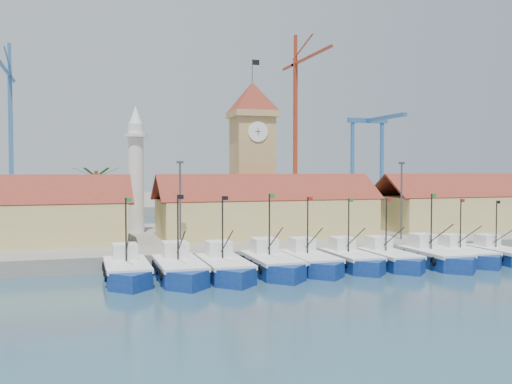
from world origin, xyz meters
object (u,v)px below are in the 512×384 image
object	(u,v)px
boat_5	(352,261)
clock_tower	(252,152)
boat_0	(127,273)
minaret	(136,169)

from	to	relation	value
boat_5	clock_tower	world-z (taller)	clock_tower
boat_0	clock_tower	size ratio (longest dim) A/B	0.44
boat_5	clock_tower	size ratio (longest dim) A/B	0.42
boat_0	minaret	size ratio (longest dim) A/B	0.62
boat_0	boat_5	world-z (taller)	boat_0
clock_tower	boat_5	bearing A→B (deg)	-81.48
boat_0	minaret	distance (m)	26.44
minaret	boat_0	bearing A→B (deg)	-97.11
boat_5	clock_tower	xyz separation A→B (m)	(-3.39, 22.61, 11.22)
clock_tower	minaret	distance (m)	15.30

